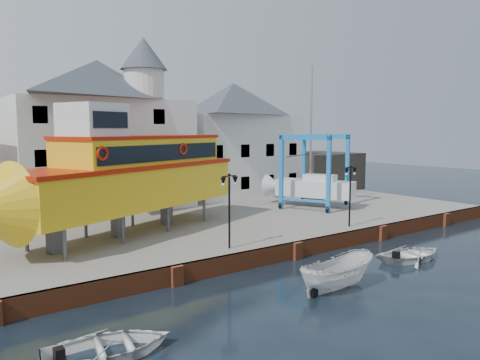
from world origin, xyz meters
TOP-DOWN VIEW (x-y plane):
  - ground at (0.00, 0.00)m, footprint 140.00×140.00m
  - hardstanding at (0.00, 11.00)m, footprint 44.00×22.00m
  - quay_wall at (-0.00, 0.10)m, footprint 44.00×0.47m
  - building_white_main at (-4.87, 18.39)m, footprint 14.00×8.30m
  - building_white_right at (9.00, 19.00)m, footprint 12.00×8.00m
  - shed_dark at (19.00, 17.00)m, footprint 8.00×7.00m
  - lamp_post_left at (-4.00, 1.20)m, footprint 1.12×0.32m
  - lamp_post_right at (6.00, 1.20)m, footprint 1.12×0.32m
  - tour_boat at (-7.87, 7.58)m, footprint 18.82×10.94m
  - travel_lift at (9.66, 9.04)m, footprint 6.81×8.00m
  - motorboat_a at (-2.12, -5.03)m, footprint 4.60×1.74m
  - motorboat_b at (5.34, -4.15)m, footprint 4.57×3.50m
  - motorboat_d at (-13.29, -4.96)m, footprint 4.74×3.76m

SIDE VIEW (x-z plane):
  - ground at x=0.00m, z-range 0.00..0.00m
  - motorboat_a at x=-2.12m, z-range -0.89..0.89m
  - motorboat_b at x=5.34m, z-range -0.44..0.44m
  - motorboat_d at x=-13.29m, z-range -0.44..0.44m
  - hardstanding at x=0.00m, z-range 0.00..1.00m
  - quay_wall at x=0.00m, z-range 0.00..1.00m
  - travel_lift at x=9.66m, z-range -2.95..8.93m
  - shed_dark at x=19.00m, z-range 1.00..5.00m
  - lamp_post_left at x=-4.00m, z-range 2.07..6.27m
  - lamp_post_right at x=6.00m, z-range 2.07..6.27m
  - tour_boat at x=-7.87m, z-range 0.77..8.83m
  - building_white_right at x=9.00m, z-range 1.00..12.20m
  - building_white_main at x=-4.87m, z-range 0.34..14.34m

